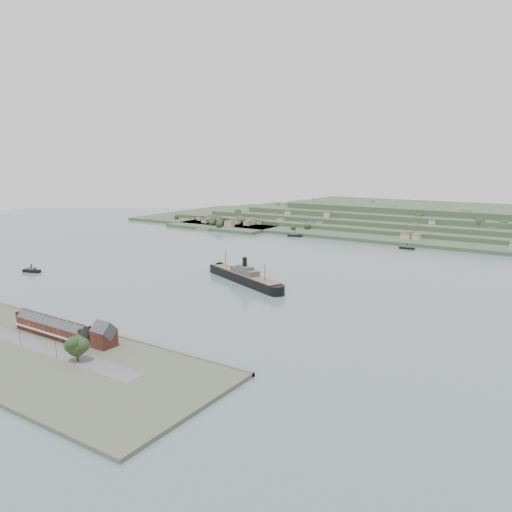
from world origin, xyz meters
The scene contains 10 objects.
ground centered at (0.00, 0.00, 0.00)m, with size 1400.00×1400.00×0.00m, color slate.
near_shore centered at (0.00, -186.75, 1.01)m, with size 220.00×80.00×2.60m.
terrace_row centered at (-10.00, -168.02, 6.84)m, with size 55.60×9.80×11.07m.
gabled_building centered at (27.50, -164.00, 8.19)m, with size 10.40×10.18×14.09m.
far_peninsula centered at (27.91, 393.10, 11.88)m, with size 760.00×309.00×30.00m.
steamship centered at (3.87, -4.66, 4.58)m, with size 97.46×50.65×24.79m.
tugboat centered at (-168.70, -77.41, 1.79)m, with size 16.83×8.94×7.32m.
ferry_west centered at (-73.17, 225.00, 1.66)m, with size 19.02×10.76×6.89m.
ferry_east centered at (72.48, 213.74, 1.49)m, with size 16.59×5.08×6.17m.
fig_tree centered at (31.89, -184.08, 9.95)m, with size 11.67×10.11×13.03m.
Camera 1 is at (226.31, -325.87, 97.86)m, focal length 35.00 mm.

